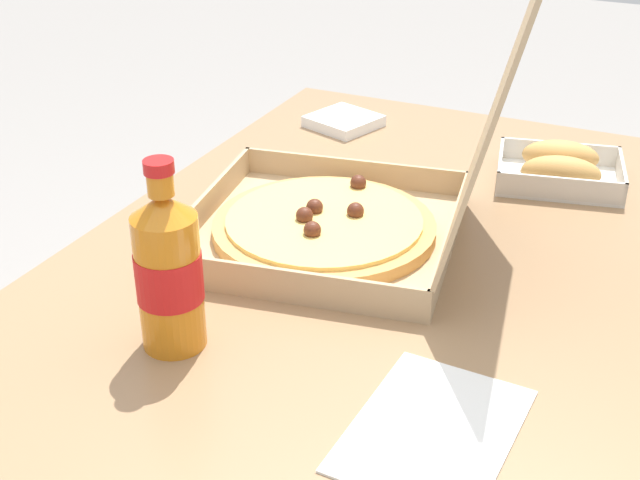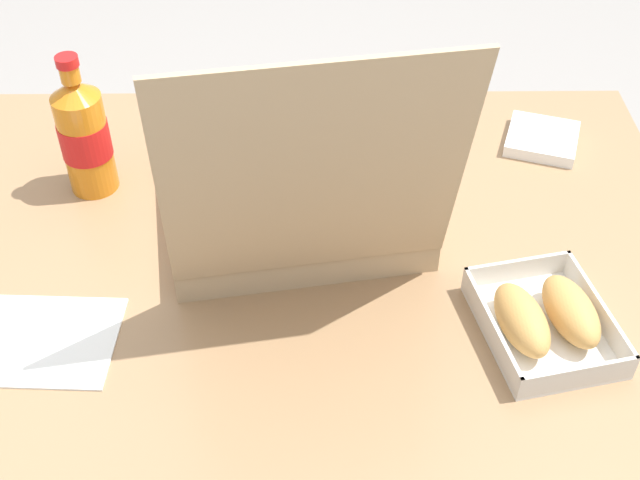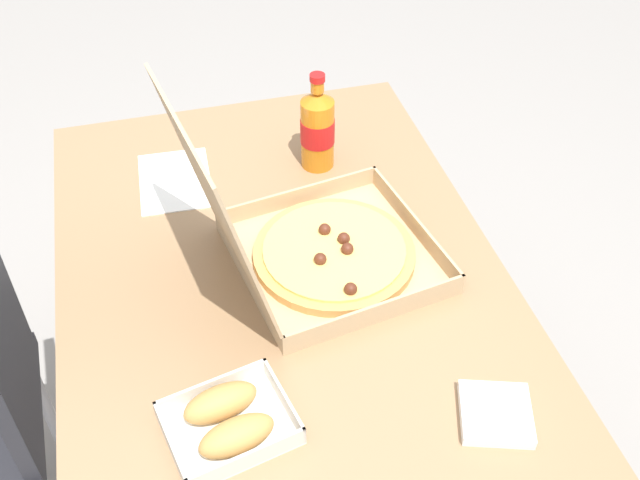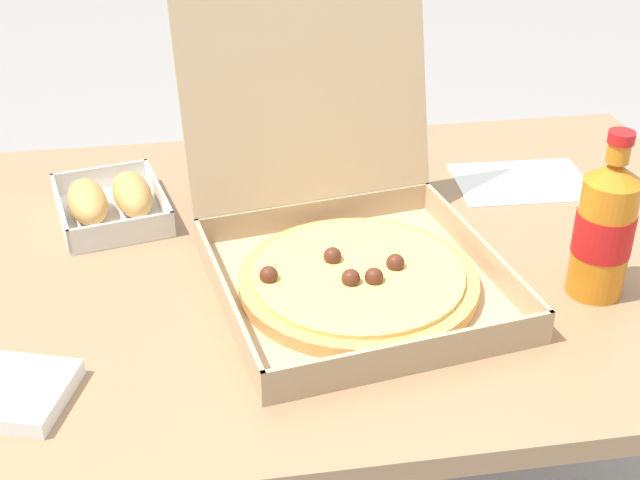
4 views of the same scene
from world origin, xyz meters
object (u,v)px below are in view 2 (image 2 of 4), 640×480
paper_menu (33,340)px  napkin_pile (542,139)px  pizza_box_open (295,193)px  cola_bottle (84,135)px  bread_side_box (545,318)px

paper_menu → napkin_pile: 0.84m
pizza_box_open → cola_bottle: bearing=-15.7°
napkin_pile → bread_side_box: bearing=78.4°
pizza_box_open → paper_menu: pizza_box_open is taller
pizza_box_open → paper_menu: 0.40m
paper_menu → napkin_pile: (-0.73, -0.41, 0.01)m
pizza_box_open → bread_side_box: (-0.32, 0.22, -0.03)m
pizza_box_open → bread_side_box: size_ratio=2.27×
bread_side_box → cola_bottle: bearing=-26.0°
bread_side_box → napkin_pile: bread_side_box is taller
cola_bottle → paper_menu: size_ratio=1.07×
bread_side_box → napkin_pile: (-0.08, -0.41, -0.02)m
napkin_pile → paper_menu: bearing=29.7°
bread_side_box → napkin_pile: 0.42m
napkin_pile → pizza_box_open: bearing=25.2°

